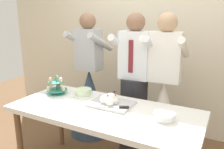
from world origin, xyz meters
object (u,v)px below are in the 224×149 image
object	(u,v)px
main_cake_tray	(111,101)
person_groom	(134,92)
person_bride	(162,109)
cupcake_stand	(57,87)
plate_stack	(164,116)
person_guest	(90,94)
round_cake	(84,93)
dessert_table	(104,116)

from	to	relation	value
main_cake_tray	person_groom	bearing A→B (deg)	87.00
main_cake_tray	person_bride	world-z (taller)	person_bride
cupcake_stand	plate_stack	bearing A→B (deg)	-3.97
main_cake_tray	person_bride	size ratio (longest dim) A/B	0.26
person_groom	plate_stack	bearing A→B (deg)	-49.02
main_cake_tray	person_guest	bearing A→B (deg)	136.31
plate_stack	person_groom	size ratio (longest dim) A/B	0.11
round_cake	person_bride	bearing A→B (deg)	32.32
main_cake_tray	dessert_table	bearing A→B (deg)	-96.71
person_groom	person_guest	bearing A→B (deg)	171.23
main_cake_tray	person_bride	bearing A→B (deg)	57.50
person_groom	dessert_table	bearing A→B (deg)	-93.64
cupcake_stand	main_cake_tray	world-z (taller)	cupcake_stand
main_cake_tray	cupcake_stand	bearing A→B (deg)	178.85
person_groom	person_guest	size ratio (longest dim) A/B	1.00
dessert_table	person_guest	bearing A→B (deg)	131.17
round_cake	person_groom	distance (m)	0.60
dessert_table	cupcake_stand	size ratio (longest dim) A/B	7.83
cupcake_stand	person_groom	xyz separation A→B (m)	(0.72, 0.52, -0.11)
dessert_table	cupcake_stand	distance (m)	0.70
main_cake_tray	plate_stack	distance (m)	0.56
round_cake	person_bride	size ratio (longest dim) A/B	0.14
dessert_table	main_cake_tray	size ratio (longest dim) A/B	4.21
main_cake_tray	round_cake	world-z (taller)	main_cake_tray
main_cake_tray	round_cake	bearing A→B (deg)	165.60
round_cake	person_bride	distance (m)	0.92
plate_stack	round_cake	size ratio (longest dim) A/B	0.77
dessert_table	cupcake_stand	world-z (taller)	cupcake_stand
dessert_table	main_cake_tray	bearing A→B (deg)	83.29
round_cake	cupcake_stand	bearing A→B (deg)	-164.32
person_guest	main_cake_tray	bearing A→B (deg)	-43.69
cupcake_stand	person_guest	xyz separation A→B (m)	(0.02, 0.63, -0.27)
plate_stack	person_bride	world-z (taller)	person_bride
dessert_table	person_guest	distance (m)	1.00
person_groom	round_cake	bearing A→B (deg)	-133.65
dessert_table	person_groom	size ratio (longest dim) A/B	1.08
person_bride	person_guest	xyz separation A→B (m)	(-1.04, 0.07, 0.00)
person_groom	person_guest	distance (m)	0.72
dessert_table	round_cake	size ratio (longest dim) A/B	7.50
dessert_table	person_bride	distance (m)	0.79
round_cake	person_bride	xyz separation A→B (m)	(0.75, 0.47, -0.23)
cupcake_stand	dessert_table	bearing A→B (deg)	-10.47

